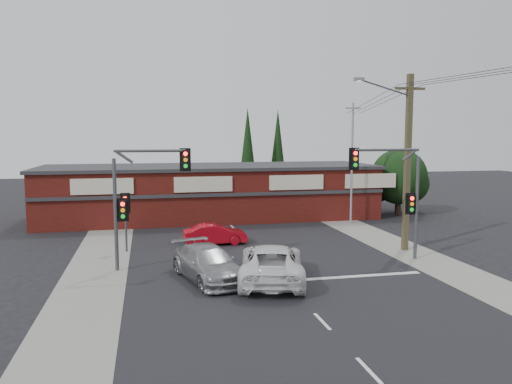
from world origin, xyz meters
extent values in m
plane|color=black|center=(0.00, 0.00, 0.00)|extent=(120.00, 120.00, 0.00)
cube|color=black|center=(0.00, 5.00, 0.01)|extent=(14.00, 70.00, 0.01)
cube|color=gray|center=(-8.50, 5.00, 0.01)|extent=(3.00, 70.00, 0.02)
cube|color=gray|center=(8.50, 5.00, 0.01)|extent=(3.00, 70.00, 0.02)
cube|color=silver|center=(3.50, -1.50, 0.01)|extent=(6.50, 0.35, 0.01)
imported|color=white|center=(-0.53, -1.30, 0.84)|extent=(4.17, 6.55, 1.68)
imported|color=#96999B|center=(-3.33, -0.53, 0.76)|extent=(3.44, 5.65, 1.53)
imported|color=#AD0A17|center=(-2.00, 6.84, 0.63)|extent=(3.87, 1.46, 1.26)
cube|color=silver|center=(0.00, -10.39, 0.01)|extent=(0.12, 1.60, 0.01)
cube|color=silver|center=(0.00, -6.58, 0.01)|extent=(0.12, 1.60, 0.01)
cube|color=silver|center=(0.00, -2.77, 0.01)|extent=(0.12, 1.60, 0.01)
cube|color=silver|center=(0.00, 1.03, 0.01)|extent=(0.12, 1.60, 0.01)
cube|color=silver|center=(0.00, 4.84, 0.01)|extent=(0.12, 1.60, 0.01)
cube|color=silver|center=(0.00, 8.65, 0.01)|extent=(0.12, 1.60, 0.01)
cube|color=silver|center=(0.00, 12.45, 0.01)|extent=(0.12, 1.60, 0.01)
cube|color=silver|center=(0.00, 16.26, 0.01)|extent=(0.12, 1.60, 0.01)
cube|color=#43110D|center=(-1.00, 17.00, 2.00)|extent=(26.00, 8.00, 4.00)
cube|color=#2D2D30|center=(-1.00, 17.00, 4.10)|extent=(26.40, 8.40, 0.25)
cube|color=beige|center=(-9.00, 12.95, 3.10)|extent=(4.20, 0.12, 1.10)
cube|color=beige|center=(-2.00, 12.95, 3.10)|extent=(4.20, 0.12, 1.10)
cube|color=beige|center=(5.00, 12.95, 3.10)|extent=(4.20, 0.12, 1.10)
cube|color=beige|center=(11.00, 12.95, 3.10)|extent=(4.20, 0.12, 1.10)
cube|color=#2D2D30|center=(-1.00, 12.90, 2.30)|extent=(26.00, 0.15, 0.25)
cylinder|color=#2D2116|center=(14.50, 15.00, 0.90)|extent=(0.50, 0.50, 1.80)
sphere|color=black|center=(14.50, 15.00, 3.20)|extent=(4.60, 4.60, 4.60)
sphere|color=black|center=(16.00, 16.00, 2.50)|extent=(3.40, 3.40, 3.40)
sphere|color=black|center=(13.20, 16.40, 2.30)|extent=(2.80, 2.80, 2.80)
cylinder|color=#2D2116|center=(3.50, 24.00, 1.00)|extent=(0.24, 0.24, 2.00)
cone|color=black|center=(3.50, 24.00, 5.50)|extent=(1.80, 1.80, 7.50)
cylinder|color=#2D2116|center=(7.00, 26.00, 1.00)|extent=(0.24, 0.24, 2.00)
cone|color=black|center=(7.00, 26.00, 5.50)|extent=(1.80, 1.80, 7.50)
cylinder|color=#47494C|center=(-7.50, 2.00, 2.75)|extent=(0.18, 0.18, 5.50)
cylinder|color=#47494C|center=(-5.80, 2.00, 5.85)|extent=(3.40, 0.14, 0.14)
cylinder|color=#47494C|center=(-6.99, 2.00, 5.55)|extent=(0.82, 0.14, 0.63)
cube|color=black|center=(-4.10, 2.00, 5.40)|extent=(0.32, 0.22, 0.95)
cube|color=black|center=(-4.10, 2.07, 5.40)|extent=(0.55, 0.04, 1.15)
cylinder|color=#FF0C07|center=(-4.10, 1.87, 5.70)|extent=(0.20, 0.06, 0.20)
cylinder|color=orange|center=(-4.10, 1.87, 5.40)|extent=(0.20, 0.06, 0.20)
cylinder|color=#0CE526|center=(-4.10, 1.87, 5.10)|extent=(0.20, 0.06, 0.20)
cube|color=black|center=(-7.15, 2.00, 3.00)|extent=(0.32, 0.22, 0.95)
cube|color=black|center=(-7.15, 2.07, 3.00)|extent=(0.55, 0.04, 1.15)
cylinder|color=#FF0C07|center=(-7.15, 1.87, 3.30)|extent=(0.20, 0.06, 0.20)
cylinder|color=orange|center=(-7.15, 1.87, 3.00)|extent=(0.20, 0.06, 0.20)
cylinder|color=#0CE526|center=(-7.15, 1.87, 2.70)|extent=(0.20, 0.06, 0.20)
cylinder|color=#47494C|center=(8.00, 1.00, 2.75)|extent=(0.18, 0.18, 5.50)
cylinder|color=#47494C|center=(6.20, 1.00, 5.85)|extent=(3.60, 0.14, 0.14)
cylinder|color=#47494C|center=(7.46, 1.00, 5.55)|extent=(0.82, 0.14, 0.63)
cube|color=black|center=(4.40, 1.00, 5.40)|extent=(0.32, 0.22, 0.95)
cube|color=black|center=(4.40, 1.07, 5.40)|extent=(0.55, 0.04, 1.15)
cylinder|color=#FF0C07|center=(4.40, 0.87, 5.70)|extent=(0.20, 0.06, 0.20)
cylinder|color=orange|center=(4.40, 0.87, 5.40)|extent=(0.20, 0.06, 0.20)
cylinder|color=#0CE526|center=(4.40, 0.87, 5.10)|extent=(0.20, 0.06, 0.20)
cube|color=black|center=(7.65, 1.00, 3.00)|extent=(0.32, 0.22, 0.95)
cube|color=black|center=(7.65, 1.07, 3.00)|extent=(0.55, 0.04, 1.15)
cylinder|color=#FF0C07|center=(7.65, 0.87, 3.30)|extent=(0.20, 0.06, 0.20)
cylinder|color=orange|center=(7.65, 0.87, 3.00)|extent=(0.20, 0.06, 0.20)
cylinder|color=#0CE526|center=(7.65, 0.87, 2.70)|extent=(0.20, 0.06, 0.20)
cylinder|color=#47494C|center=(-7.20, 6.00, 1.50)|extent=(0.12, 0.12, 3.00)
cube|color=black|center=(-7.20, 6.00, 2.80)|extent=(0.32, 0.22, 0.95)
cube|color=black|center=(-7.20, 6.07, 2.80)|extent=(0.55, 0.04, 1.15)
cylinder|color=#FF0C07|center=(-7.20, 5.87, 3.10)|extent=(0.20, 0.06, 0.20)
cylinder|color=orange|center=(-7.20, 5.87, 2.80)|extent=(0.20, 0.06, 0.20)
cylinder|color=#0CE526|center=(-7.20, 5.87, 2.50)|extent=(0.20, 0.06, 0.20)
cube|color=#4E472C|center=(8.50, 3.00, 5.00)|extent=(0.30, 0.30, 10.00)
cube|color=#4E472C|center=(8.50, 3.00, 9.20)|extent=(1.80, 0.14, 0.14)
cylinder|color=#47494C|center=(6.90, 2.85, 9.20)|extent=(3.23, 0.39, 0.89)
cube|color=slate|center=(5.30, 2.70, 9.60)|extent=(0.55, 0.25, 0.18)
cylinder|color=silver|center=(5.30, 2.70, 9.50)|extent=(0.28, 0.28, 0.05)
cylinder|color=gray|center=(9.00, 12.00, 4.50)|extent=(0.16, 0.16, 9.00)
cube|color=gray|center=(9.00, 12.00, 8.60)|extent=(1.20, 0.10, 0.10)
cylinder|color=black|center=(8.15, 7.50, 8.80)|extent=(0.73, 9.01, 1.22)
cylinder|color=black|center=(8.75, 7.50, 8.80)|extent=(0.52, 9.00, 1.22)
cylinder|color=black|center=(9.34, 7.50, 8.80)|extent=(0.31, 9.00, 1.22)
camera|label=1|loc=(-5.98, -22.77, 6.58)|focal=35.00mm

